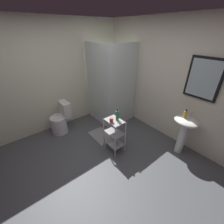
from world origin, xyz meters
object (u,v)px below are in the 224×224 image
(hand_soap_bottle, at_px, (185,114))
(storage_cart, at_px, (114,133))
(body_wash_bottle_green, at_px, (117,115))
(pedestal_sink, at_px, (184,129))
(rinse_cup, at_px, (111,120))
(shower_stall, at_px, (111,104))
(bath_mat, at_px, (101,136))
(toilet, at_px, (61,121))

(hand_soap_bottle, bearing_deg, storage_cart, -128.89)
(body_wash_bottle_green, bearing_deg, pedestal_sink, 48.80)
(pedestal_sink, relative_size, hand_soap_bottle, 4.81)
(rinse_cup, bearing_deg, pedestal_sink, 52.01)
(shower_stall, height_order, bath_mat, shower_stall)
(toilet, distance_m, body_wash_bottle_green, 1.58)
(hand_soap_bottle, bearing_deg, shower_stall, -170.99)
(shower_stall, xyz_separation_m, pedestal_sink, (1.90, 0.30, 0.12))
(toilet, relative_size, hand_soap_bottle, 4.52)
(bath_mat, bearing_deg, body_wash_bottle_green, 0.97)
(shower_stall, bearing_deg, toilet, -102.42)
(hand_soap_bottle, distance_m, body_wash_bottle_green, 1.25)
(storage_cart, bearing_deg, rinse_cup, -82.64)
(rinse_cup, bearing_deg, toilet, -158.58)
(shower_stall, distance_m, storage_cart, 1.25)
(pedestal_sink, xyz_separation_m, rinse_cup, (-0.86, -1.10, 0.21))
(rinse_cup, bearing_deg, storage_cart, 97.36)
(shower_stall, xyz_separation_m, storage_cart, (1.03, -0.72, -0.03))
(bath_mat, bearing_deg, toilet, -140.29)
(body_wash_bottle_green, height_order, rinse_cup, body_wash_bottle_green)
(toilet, relative_size, body_wash_bottle_green, 2.98)
(toilet, relative_size, storage_cart, 1.03)
(shower_stall, relative_size, rinse_cup, 21.82)
(shower_stall, relative_size, body_wash_bottle_green, 7.85)
(pedestal_sink, height_order, hand_soap_bottle, hand_soap_bottle)
(hand_soap_bottle, distance_m, bath_mat, 1.89)
(shower_stall, relative_size, bath_mat, 3.33)
(pedestal_sink, height_order, rinse_cup, rinse_cup)
(storage_cart, relative_size, rinse_cup, 8.07)
(rinse_cup, bearing_deg, hand_soap_bottle, 53.68)
(shower_stall, distance_m, toilet, 1.36)
(pedestal_sink, xyz_separation_m, toilet, (-2.19, -1.63, -0.26))
(toilet, bearing_deg, pedestal_sink, 36.57)
(toilet, xyz_separation_m, bath_mat, (0.77, 0.64, -0.31))
(shower_stall, relative_size, hand_soap_bottle, 11.88)
(hand_soap_bottle, height_order, body_wash_bottle_green, body_wash_bottle_green)
(pedestal_sink, distance_m, hand_soap_bottle, 0.31)
(storage_cart, height_order, rinse_cup, rinse_cup)
(toilet, xyz_separation_m, hand_soap_bottle, (2.13, 1.62, 0.57))
(shower_stall, relative_size, toilet, 2.63)
(hand_soap_bottle, xyz_separation_m, bath_mat, (-1.36, -0.97, -0.87))
(pedestal_sink, distance_m, rinse_cup, 1.42)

